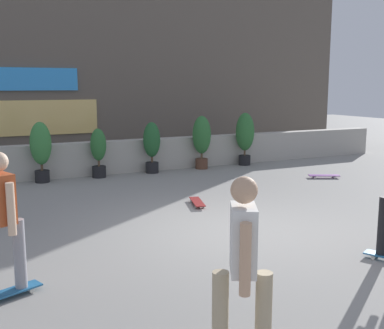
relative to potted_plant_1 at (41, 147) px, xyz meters
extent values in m
plane|color=gray|center=(2.22, -5.55, -0.89)|extent=(48.00, 48.00, 0.00)
cube|color=#B2ADA3|center=(2.22, 0.45, -0.44)|extent=(18.00, 0.40, 0.90)
cube|color=#60564C|center=(2.22, 4.45, 2.36)|extent=(20.00, 2.00, 6.50)
cube|color=#3399F2|center=(0.32, 3.41, 1.71)|extent=(2.80, 0.08, 0.70)
cube|color=#F2CC72|center=(0.32, 3.42, 0.51)|extent=(4.00, 0.06, 1.10)
cylinder|color=black|center=(0.00, 0.00, -0.74)|extent=(0.36, 0.36, 0.30)
cylinder|color=brown|center=(0.00, 0.00, -0.51)|extent=(0.06, 0.06, 0.15)
ellipsoid|color=#387F3D|center=(0.00, 0.00, 0.10)|extent=(0.52, 0.52, 1.07)
cylinder|color=black|center=(1.45, 0.00, -0.74)|extent=(0.36, 0.36, 0.30)
cylinder|color=brown|center=(1.45, 0.00, -0.51)|extent=(0.06, 0.06, 0.15)
ellipsoid|color=#2D6B33|center=(1.45, 0.00, -0.01)|extent=(0.41, 0.41, 0.85)
cylinder|color=black|center=(2.95, 0.00, -0.74)|extent=(0.36, 0.36, 0.30)
cylinder|color=brown|center=(2.95, 0.00, -0.51)|extent=(0.06, 0.06, 0.15)
ellipsoid|color=#235B2D|center=(2.95, 0.00, 0.05)|extent=(0.47, 0.47, 0.96)
cylinder|color=brown|center=(4.50, 0.00, -0.74)|extent=(0.36, 0.36, 0.30)
cylinder|color=brown|center=(4.50, 0.00, -0.51)|extent=(0.06, 0.06, 0.15)
ellipsoid|color=#2D6B33|center=(4.50, 0.00, 0.11)|extent=(0.53, 0.53, 1.09)
cylinder|color=black|center=(5.97, 0.00, -0.74)|extent=(0.36, 0.36, 0.30)
cylinder|color=brown|center=(5.97, 0.00, -0.51)|extent=(0.06, 0.06, 0.15)
ellipsoid|color=#2D6B33|center=(5.97, 0.00, 0.14)|extent=(0.56, 0.56, 1.15)
cube|color=#266699|center=(-1.39, -6.64, -0.82)|extent=(0.82, 0.48, 0.02)
cylinder|color=silver|center=(-1.17, -6.48, -0.86)|extent=(0.06, 0.05, 0.06)
cylinder|color=silver|center=(-1.12, -6.62, -0.86)|extent=(0.06, 0.05, 0.06)
cylinder|color=gray|center=(-1.22, -6.58, -0.40)|extent=(0.14, 0.14, 0.82)
cube|color=#B24C26|center=(-1.39, -6.64, 0.29)|extent=(0.32, 0.41, 0.56)
cylinder|color=beige|center=(-1.30, -6.86, 0.21)|extent=(0.09, 0.09, 0.58)
cylinder|color=tan|center=(0.44, -9.11, -0.40)|extent=(0.14, 0.14, 0.82)
cylinder|color=tan|center=(0.12, -8.94, -0.40)|extent=(0.14, 0.14, 0.82)
cube|color=white|center=(0.28, -9.02, 0.29)|extent=(0.34, 0.41, 0.56)
sphere|color=tan|center=(0.28, -9.02, 0.70)|extent=(0.22, 0.22, 0.22)
cylinder|color=tan|center=(0.39, -8.81, 0.21)|extent=(0.09, 0.09, 0.58)
cylinder|color=tan|center=(0.17, -9.23, 0.21)|extent=(0.09, 0.09, 0.58)
cylinder|color=silver|center=(3.34, -7.58, -0.86)|extent=(0.05, 0.06, 0.06)
cylinder|color=silver|center=(3.48, -7.51, -0.86)|extent=(0.05, 0.06, 0.06)
cylinder|color=black|center=(3.44, -7.61, -0.40)|extent=(0.14, 0.14, 0.82)
cube|color=maroon|center=(2.49, -3.75, -0.82)|extent=(0.41, 0.82, 0.02)
cylinder|color=silver|center=(2.48, -3.48, -0.86)|extent=(0.04, 0.06, 0.06)
cylinder|color=silver|center=(2.64, -3.52, -0.86)|extent=(0.04, 0.06, 0.06)
cylinder|color=silver|center=(2.34, -3.98, -0.86)|extent=(0.04, 0.06, 0.06)
cylinder|color=silver|center=(2.49, -4.02, -0.86)|extent=(0.04, 0.06, 0.06)
cube|color=#72338C|center=(6.77, -2.66, -0.82)|extent=(0.81, 0.53, 0.02)
cylinder|color=silver|center=(7.04, -2.70, -0.86)|extent=(0.06, 0.05, 0.06)
cylinder|color=silver|center=(6.97, -2.84, -0.86)|extent=(0.06, 0.05, 0.06)
cylinder|color=silver|center=(6.57, -2.47, -0.86)|extent=(0.06, 0.05, 0.06)
cylinder|color=silver|center=(6.50, -2.61, -0.86)|extent=(0.06, 0.05, 0.06)
camera|label=1|loc=(-1.70, -12.15, 1.52)|focal=44.28mm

